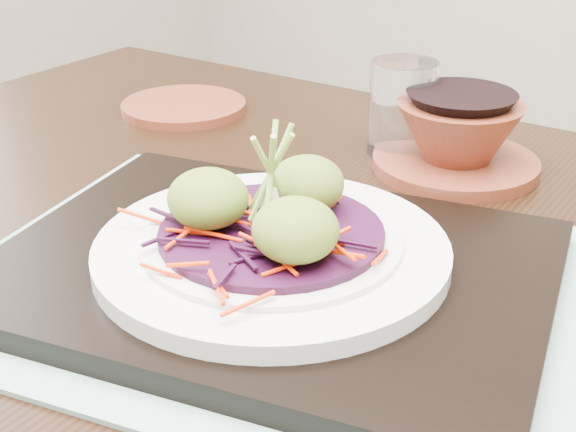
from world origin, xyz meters
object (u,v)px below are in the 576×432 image
Objects in this scene: dining_table at (320,363)px; terracotta_side_plate at (184,107)px; white_plate at (272,249)px; terracotta_bowl_set at (457,140)px; serving_tray at (272,270)px; water_glass at (402,108)px.

terracotta_side_plate reaches higher than dining_table.
terracotta_bowl_set reaches higher than white_plate.
white_plate is at bearing -100.31° from dining_table.
terracotta_side_plate is at bearing -173.46° from terracotta_bowl_set.
white_plate reaches higher than dining_table.
terracotta_bowl_set is at bearing 6.54° from terracotta_side_plate.
water_glass is (-0.07, 0.30, 0.04)m from serving_tray.
terracotta_bowl_set reaches higher than dining_table.
serving_tray is 0.44m from terracotta_side_plate.
dining_table is 4.93× the size of white_plate.
water_glass is (0.29, 0.05, 0.05)m from terracotta_side_plate.
terracotta_side_plate is at bearing 144.22° from white_plate.
dining_table is at bearing 68.02° from serving_tray.
terracotta_bowl_set reaches higher than terracotta_side_plate.
serving_tray is 4.11× the size of water_glass.
terracotta_bowl_set is (-0.01, 0.24, 0.14)m from dining_table.
serving_tray is 0.02m from white_plate.
white_plate reaches higher than terracotta_side_plate.
terracotta_bowl_set is (-0.00, 0.30, 0.02)m from serving_tray.
water_glass reaches higher than serving_tray.
white_plate is at bearing 163.89° from serving_tray.
water_glass is at bearing 86.91° from serving_tray.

